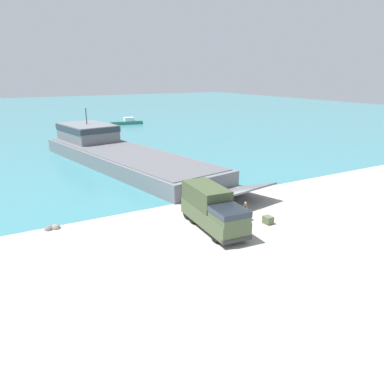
{
  "coord_description": "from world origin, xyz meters",
  "views": [
    {
      "loc": [
        -19.29,
        -25.68,
        11.94
      ],
      "look_at": [
        -3.32,
        2.18,
        1.68
      ],
      "focal_mm": 35.0,
      "sensor_mm": 36.0,
      "label": 1
    }
  ],
  "objects_px": {
    "mooring_bollard": "(231,197)",
    "cargo_crate": "(268,220)",
    "soldier_on_ramp": "(245,210)",
    "landing_craft": "(116,151)",
    "military_truck": "(213,209)",
    "moored_boat_b": "(127,122)"
  },
  "relations": [
    {
      "from": "mooring_bollard",
      "to": "cargo_crate",
      "type": "bearing_deg",
      "value": -97.3
    },
    {
      "from": "soldier_on_ramp",
      "to": "cargo_crate",
      "type": "height_order",
      "value": "soldier_on_ramp"
    },
    {
      "from": "landing_craft",
      "to": "military_truck",
      "type": "relative_size",
      "value": 5.16
    },
    {
      "from": "soldier_on_ramp",
      "to": "landing_craft",
      "type": "bearing_deg",
      "value": 141.28
    },
    {
      "from": "military_truck",
      "to": "cargo_crate",
      "type": "distance_m",
      "value": 4.92
    },
    {
      "from": "landing_craft",
      "to": "military_truck",
      "type": "height_order",
      "value": "landing_craft"
    },
    {
      "from": "soldier_on_ramp",
      "to": "mooring_bollard",
      "type": "xyz_separation_m",
      "value": [
        2.04,
        4.83,
        -0.58
      ]
    },
    {
      "from": "landing_craft",
      "to": "moored_boat_b",
      "type": "height_order",
      "value": "landing_craft"
    },
    {
      "from": "soldier_on_ramp",
      "to": "mooring_bollard",
      "type": "height_order",
      "value": "soldier_on_ramp"
    },
    {
      "from": "military_truck",
      "to": "cargo_crate",
      "type": "height_order",
      "value": "military_truck"
    },
    {
      "from": "landing_craft",
      "to": "mooring_bollard",
      "type": "relative_size",
      "value": 56.36
    },
    {
      "from": "moored_boat_b",
      "to": "cargo_crate",
      "type": "xyz_separation_m",
      "value": [
        -12.12,
        -65.55,
        -0.22
      ]
    },
    {
      "from": "landing_craft",
      "to": "soldier_on_ramp",
      "type": "bearing_deg",
      "value": -94.82
    },
    {
      "from": "soldier_on_ramp",
      "to": "moored_boat_b",
      "type": "xyz_separation_m",
      "value": [
        13.34,
        64.03,
        -0.42
      ]
    },
    {
      "from": "landing_craft",
      "to": "cargo_crate",
      "type": "relative_size",
      "value": 51.07
    },
    {
      "from": "soldier_on_ramp",
      "to": "cargo_crate",
      "type": "distance_m",
      "value": 2.05
    },
    {
      "from": "mooring_bollard",
      "to": "cargo_crate",
      "type": "height_order",
      "value": "mooring_bollard"
    },
    {
      "from": "landing_craft",
      "to": "soldier_on_ramp",
      "type": "relative_size",
      "value": 23.75
    },
    {
      "from": "moored_boat_b",
      "to": "mooring_bollard",
      "type": "relative_size",
      "value": 11.0
    },
    {
      "from": "landing_craft",
      "to": "moored_boat_b",
      "type": "bearing_deg",
      "value": 57.66
    },
    {
      "from": "moored_boat_b",
      "to": "cargo_crate",
      "type": "relative_size",
      "value": 9.97
    },
    {
      "from": "military_truck",
      "to": "moored_boat_b",
      "type": "distance_m",
      "value": 66.16
    }
  ]
}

